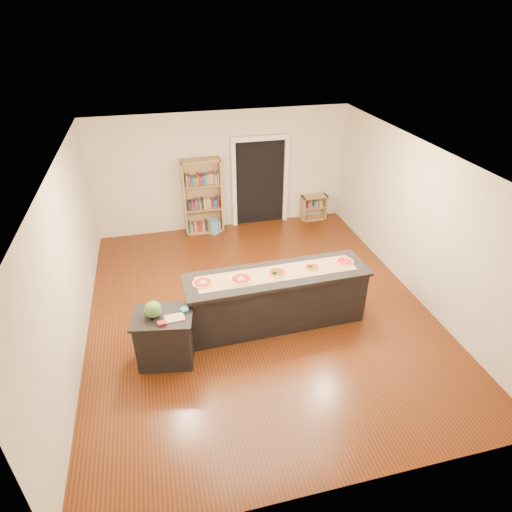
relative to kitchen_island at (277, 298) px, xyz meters
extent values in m
cube|color=beige|center=(-0.20, 0.45, 0.89)|extent=(6.00, 7.00, 2.80)
cube|color=#53270E|center=(-0.20, 0.45, -0.51)|extent=(6.00, 7.00, 0.01)
cube|color=white|center=(-0.20, 0.45, 2.29)|extent=(6.00, 7.00, 0.01)
cube|color=black|center=(0.70, 3.93, 0.54)|extent=(1.20, 0.02, 2.10)
cube|color=silver|center=(0.05, 3.89, 0.54)|extent=(0.10, 0.08, 2.10)
cube|color=silver|center=(1.35, 3.89, 0.54)|extent=(0.10, 0.08, 2.10)
cube|color=silver|center=(0.70, 3.89, 1.64)|extent=(1.40, 0.08, 0.12)
cube|color=black|center=(0.00, 0.00, -0.03)|extent=(2.98, 0.74, 0.96)
cube|color=black|center=(0.00, 0.00, 0.47)|extent=(3.06, 0.83, 0.05)
cube|color=black|center=(-1.90, -0.48, -0.09)|extent=(0.81, 0.57, 0.84)
cube|color=black|center=(-1.90, -0.48, 0.35)|extent=(0.89, 0.65, 0.04)
cube|color=#A27F4E|center=(-0.73, 3.74, 0.39)|extent=(0.90, 0.32, 1.81)
cube|color=#A27F4E|center=(2.08, 3.76, -0.19)|extent=(0.64, 0.27, 0.64)
cylinder|color=#5091B4|center=(-0.53, 3.59, -0.33)|extent=(0.24, 0.24, 0.35)
cube|color=#946E4C|center=(0.00, 0.01, 0.50)|extent=(2.67, 0.55, 0.00)
sphere|color=#144214|center=(-2.02, -0.47, 0.49)|extent=(0.25, 0.25, 0.25)
cube|color=tan|center=(-1.73, -0.59, 0.38)|extent=(0.30, 0.21, 0.02)
cube|color=maroon|center=(-1.91, -0.69, 0.39)|extent=(0.13, 0.10, 0.04)
cylinder|color=#195966|center=(-1.57, -0.46, 0.39)|extent=(0.13, 0.13, 0.05)
cylinder|color=tan|center=(-1.22, 0.01, 0.51)|extent=(0.34, 0.34, 0.02)
cylinder|color=#A5190C|center=(-1.22, 0.01, 0.52)|extent=(0.28, 0.28, 0.00)
cylinder|color=tan|center=(-0.61, -0.03, 0.51)|extent=(0.35, 0.35, 0.02)
cylinder|color=#A5190C|center=(-0.61, -0.03, 0.52)|extent=(0.29, 0.29, 0.00)
cylinder|color=tan|center=(0.00, 0.01, 0.51)|extent=(0.32, 0.32, 0.02)
cylinder|color=#A5190C|center=(0.00, 0.01, 0.52)|extent=(0.26, 0.26, 0.00)
cylinder|color=tan|center=(0.61, 0.03, 0.51)|extent=(0.29, 0.29, 0.02)
cylinder|color=#A5190C|center=(0.61, 0.03, 0.52)|extent=(0.24, 0.24, 0.00)
cylinder|color=tan|center=(1.22, 0.08, 0.51)|extent=(0.30, 0.30, 0.02)
cylinder|color=#A5190C|center=(1.22, 0.08, 0.52)|extent=(0.25, 0.25, 0.00)
camera|label=1|loc=(-1.74, -5.61, 4.34)|focal=30.00mm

